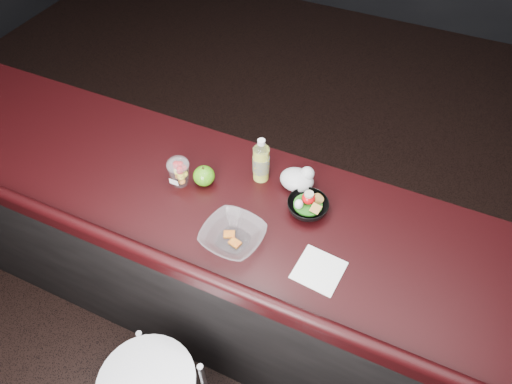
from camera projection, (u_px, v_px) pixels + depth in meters
ground at (218, 367)px, 2.40m from camera, size 8.00×8.00×0.00m
room_shell at (166, 67)px, 1.03m from camera, size 8.00×8.00×8.00m
counter at (240, 271)px, 2.20m from camera, size 4.06×0.71×1.02m
lemonade_bottle at (261, 163)px, 1.84m from camera, size 0.07×0.07×0.21m
fruit_cup at (179, 171)px, 1.84m from camera, size 0.09×0.09×0.13m
green_apple at (204, 176)px, 1.86m from camera, size 0.09×0.09×0.09m
plastic_bag at (298, 179)px, 1.84m from camera, size 0.14×0.11×0.10m
snack_bowl at (307, 206)px, 1.77m from camera, size 0.17×0.17×0.09m
takeout_bowl at (233, 236)px, 1.68m from camera, size 0.25×0.25×0.06m
paper_napkin at (319, 270)px, 1.61m from camera, size 0.17×0.17×0.00m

